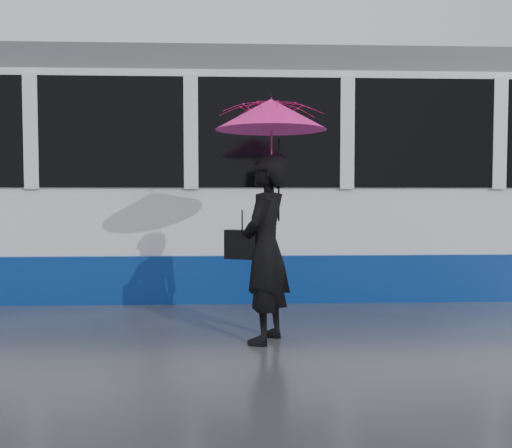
{
  "coord_description": "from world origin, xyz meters",
  "views": [
    {
      "loc": [
        -0.63,
        -6.04,
        1.41
      ],
      "look_at": [
        -0.37,
        -0.08,
        1.1
      ],
      "focal_mm": 40.0,
      "sensor_mm": 36.0,
      "label": 1
    }
  ],
  "objects": [
    {
      "name": "ground",
      "position": [
        0.0,
        0.0,
        0.0
      ],
      "size": [
        90.0,
        90.0,
        0.0
      ],
      "primitive_type": "plane",
      "color": "#29292E",
      "rests_on": "ground"
    },
    {
      "name": "rails",
      "position": [
        0.0,
        2.5,
        0.01
      ],
      "size": [
        34.0,
        1.51,
        0.02
      ],
      "color": "#3F3D38",
      "rests_on": "ground"
    },
    {
      "name": "tram",
      "position": [
        -0.64,
        2.5,
        1.64
      ],
      "size": [
        26.0,
        2.56,
        3.35
      ],
      "color": "white",
      "rests_on": "ground"
    },
    {
      "name": "woman",
      "position": [
        -0.3,
        -0.66,
        0.89
      ],
      "size": [
        0.65,
        0.77,
        1.79
      ],
      "primitive_type": "imported",
      "rotation": [
        0.0,
        0.0,
        -1.98
      ],
      "color": "black",
      "rests_on": "ground"
    },
    {
      "name": "umbrella",
      "position": [
        -0.25,
        -0.66,
        1.96
      ],
      "size": [
        1.38,
        1.38,
        1.21
      ],
      "rotation": [
        0.0,
        0.0,
        -0.4
      ],
      "color": "#FF156A",
      "rests_on": "ground"
    },
    {
      "name": "handbag",
      "position": [
        -0.52,
        -0.64,
        0.94
      ],
      "size": [
        0.35,
        0.25,
        0.46
      ],
      "rotation": [
        0.0,
        0.0,
        -0.4
      ],
      "color": "black",
      "rests_on": "ground"
    }
  ]
}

